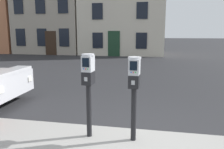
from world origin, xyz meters
name	(u,v)px	position (x,y,z in m)	size (l,w,h in m)	color
ground_plane	(130,140)	(0.00, 0.00, 0.00)	(160.00, 160.00, 0.00)	#28282B
parking_meter_near_kerb	(88,80)	(-0.70, -0.26, 1.16)	(0.23, 0.26, 1.48)	black
parking_meter_twin_adjacent	(134,84)	(0.09, -0.26, 1.14)	(0.23, 0.26, 1.44)	black
townhouse_brownstone	(124,2)	(-2.64, 17.59, 4.77)	(7.35, 5.61, 9.52)	beige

